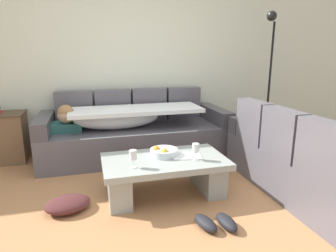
{
  "coord_description": "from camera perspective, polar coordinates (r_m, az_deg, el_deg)",
  "views": [
    {
      "loc": [
        -0.57,
        -2.21,
        1.39
      ],
      "look_at": [
        0.32,
        1.0,
        0.55
      ],
      "focal_mm": 31.26,
      "sensor_mm": 36.0,
      "label": 1
    }
  ],
  "objects": [
    {
      "name": "couch_along_wall",
      "position": [
        4.02,
        -6.89,
        -1.27
      ],
      "size": [
        2.48,
        0.92,
        0.88
      ],
      "color": "#58545B",
      "rests_on": "ground_plane"
    },
    {
      "name": "back_wall",
      "position": [
        4.4,
        -8.22,
        13.49
      ],
      "size": [
        9.0,
        0.1,
        2.7
      ],
      "primitive_type": "cube",
      "color": "silver",
      "rests_on": "ground_plane"
    },
    {
      "name": "wine_glass_near_left",
      "position": [
        2.64,
        -6.84,
        -5.74
      ],
      "size": [
        0.07,
        0.07,
        0.17
      ],
      "color": "silver",
      "rests_on": "coffee_table"
    },
    {
      "name": "crumpled_garment",
      "position": [
        2.88,
        -18.97,
        -14.18
      ],
      "size": [
        0.46,
        0.41,
        0.12
      ],
      "primitive_type": "ellipsoid",
      "rotation": [
        0.0,
        0.0,
        0.24
      ],
      "color": "#4C2323",
      "rests_on": "ground_plane"
    },
    {
      "name": "couch_near_window",
      "position": [
        3.28,
        25.96,
        -6.1
      ],
      "size": [
        0.92,
        1.9,
        0.88
      ],
      "rotation": [
        0.0,
        0.0,
        1.57
      ],
      "color": "#58545B",
      "rests_on": "ground_plane"
    },
    {
      "name": "open_magazine",
      "position": [
        2.94,
        3.71,
        -5.85
      ],
      "size": [
        0.32,
        0.26,
        0.01
      ],
      "primitive_type": "cube",
      "rotation": [
        0.0,
        0.0,
        -0.2
      ],
      "color": "white",
      "rests_on": "coffee_table"
    },
    {
      "name": "pair_of_shoes",
      "position": [
        2.53,
        9.34,
        -18.08
      ],
      "size": [
        0.33,
        0.32,
        0.09
      ],
      "color": "black",
      "rests_on": "ground_plane"
    },
    {
      "name": "wine_glass_near_right",
      "position": [
        2.82,
        5.42,
        -4.4
      ],
      "size": [
        0.07,
        0.07,
        0.17
      ],
      "color": "silver",
      "rests_on": "coffee_table"
    },
    {
      "name": "floor_lamp",
      "position": [
        4.62,
        19.08,
        10.0
      ],
      "size": [
        0.33,
        0.31,
        1.95
      ],
      "color": "black",
      "rests_on": "ground_plane"
    },
    {
      "name": "coffee_table",
      "position": [
        2.93,
        -0.67,
        -8.94
      ],
      "size": [
        1.2,
        0.68,
        0.38
      ],
      "color": "#979F98",
      "rests_on": "ground_plane"
    },
    {
      "name": "ground_plane",
      "position": [
        2.67,
        -0.9,
        -17.21
      ],
      "size": [
        14.0,
        14.0,
        0.0
      ],
      "primitive_type": "plane",
      "color": "#B4794B"
    },
    {
      "name": "fruit_bowl",
      "position": [
        2.94,
        -0.91,
        -5.11
      ],
      "size": [
        0.28,
        0.28,
        0.1
      ],
      "color": "silver",
      "rests_on": "coffee_table"
    }
  ]
}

